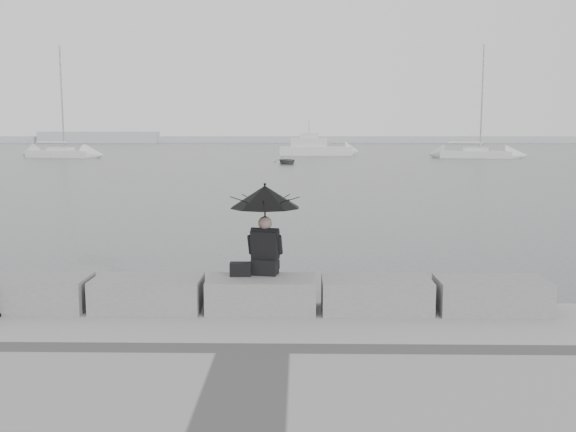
{
  "coord_description": "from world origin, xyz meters",
  "views": [
    {
      "loc": [
        0.56,
        -9.73,
        3.17
      ],
      "look_at": [
        0.33,
        3.0,
        1.47
      ],
      "focal_mm": 40.0,
      "sensor_mm": 36.0,
      "label": 1
    }
  ],
  "objects_px": {
    "seated_person": "(265,210)",
    "motor_cruiser": "(316,148)",
    "sailboat_right": "(475,153)",
    "sailboat_left": "(61,153)",
    "dinghy": "(287,161)"
  },
  "relations": [
    {
      "from": "seated_person",
      "to": "sailboat_right",
      "type": "bearing_deg",
      "value": 83.54
    },
    {
      "from": "seated_person",
      "to": "motor_cruiser",
      "type": "relative_size",
      "value": 0.15
    },
    {
      "from": "seated_person",
      "to": "sailboat_left",
      "type": "xyz_separation_m",
      "value": [
        -27.48,
        65.34,
        -1.46
      ]
    },
    {
      "from": "motor_cruiser",
      "to": "dinghy",
      "type": "relative_size",
      "value": 2.79
    },
    {
      "from": "motor_cruiser",
      "to": "sailboat_left",
      "type": "bearing_deg",
      "value": -166.56
    },
    {
      "from": "motor_cruiser",
      "to": "seated_person",
      "type": "bearing_deg",
      "value": -91.52
    },
    {
      "from": "seated_person",
      "to": "motor_cruiser",
      "type": "distance_m",
      "value": 72.27
    },
    {
      "from": "dinghy",
      "to": "sailboat_right",
      "type": "bearing_deg",
      "value": 16.68
    },
    {
      "from": "sailboat_right",
      "to": "sailboat_left",
      "type": "bearing_deg",
      "value": -166.56
    },
    {
      "from": "sailboat_right",
      "to": "motor_cruiser",
      "type": "distance_m",
      "value": 19.62
    },
    {
      "from": "sailboat_left",
      "to": "motor_cruiser",
      "type": "relative_size",
      "value": 1.42
    },
    {
      "from": "sailboat_left",
      "to": "dinghy",
      "type": "distance_m",
      "value": 30.23
    },
    {
      "from": "sailboat_right",
      "to": "dinghy",
      "type": "relative_size",
      "value": 3.95
    },
    {
      "from": "sailboat_left",
      "to": "motor_cruiser",
      "type": "bearing_deg",
      "value": 28.22
    },
    {
      "from": "sailboat_left",
      "to": "dinghy",
      "type": "relative_size",
      "value": 3.95
    }
  ]
}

